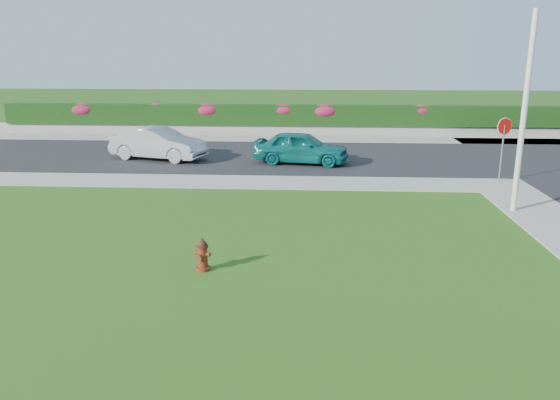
# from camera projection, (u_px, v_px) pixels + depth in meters

# --- Properties ---
(ground) EXTENTS (120.00, 120.00, 0.00)m
(ground) POSITION_uv_depth(u_px,v_px,m) (290.00, 289.00, 10.76)
(ground) COLOR black
(ground) RESTS_ON ground
(street_far) EXTENTS (26.00, 8.00, 0.04)m
(street_far) POSITION_uv_depth(u_px,v_px,m) (192.00, 156.00, 24.53)
(street_far) COLOR black
(street_far) RESTS_ON ground
(sidewalk_far) EXTENTS (24.00, 2.00, 0.04)m
(sidewalk_far) POSITION_uv_depth(u_px,v_px,m) (135.00, 180.00, 19.77)
(sidewalk_far) COLOR gray
(sidewalk_far) RESTS_ON ground
(curb_corner) EXTENTS (2.00, 2.00, 0.04)m
(curb_corner) POSITION_uv_depth(u_px,v_px,m) (501.00, 185.00, 19.02)
(curb_corner) COLOR gray
(curb_corner) RESTS_ON ground
(sidewalk_beyond) EXTENTS (34.00, 2.00, 0.04)m
(sidewalk_beyond) POSITION_uv_depth(u_px,v_px,m) (286.00, 139.00, 29.12)
(sidewalk_beyond) COLOR gray
(sidewalk_beyond) RESTS_ON ground
(retaining_wall) EXTENTS (34.00, 0.40, 0.60)m
(retaining_wall) POSITION_uv_depth(u_px,v_px,m) (287.00, 130.00, 30.49)
(retaining_wall) COLOR gray
(retaining_wall) RESTS_ON ground
(hedge) EXTENTS (32.00, 0.90, 1.10)m
(hedge) POSITION_uv_depth(u_px,v_px,m) (288.00, 115.00, 30.36)
(hedge) COLOR black
(hedge) RESTS_ON retaining_wall
(fire_hydrant) EXTENTS (0.37, 0.35, 0.71)m
(fire_hydrant) POSITION_uv_depth(u_px,v_px,m) (203.00, 255.00, 11.59)
(fire_hydrant) COLOR #4C1E0B
(fire_hydrant) RESTS_ON ground
(sedan_teal) EXTENTS (4.11, 2.20, 1.33)m
(sedan_teal) POSITION_uv_depth(u_px,v_px,m) (301.00, 147.00, 22.58)
(sedan_teal) COLOR #0D6864
(sedan_teal) RESTS_ON street_far
(sedan_silver) EXTENTS (4.40, 2.57, 1.37)m
(sedan_silver) POSITION_uv_depth(u_px,v_px,m) (158.00, 144.00, 23.43)
(sedan_silver) COLOR #A4A7AC
(sedan_silver) RESTS_ON street_far
(utility_pole) EXTENTS (0.16, 0.16, 5.65)m
(utility_pole) POSITION_uv_depth(u_px,v_px,m) (524.00, 115.00, 15.25)
(utility_pole) COLOR silver
(utility_pole) RESTS_ON ground
(stop_sign) EXTENTS (0.59, 0.26, 2.34)m
(stop_sign) POSITION_uv_depth(u_px,v_px,m) (504.00, 135.00, 19.08)
(stop_sign) COLOR slate
(stop_sign) RESTS_ON ground
(flower_clump_a) EXTENTS (1.54, 0.99, 0.77)m
(flower_clump_a) POSITION_uv_depth(u_px,v_px,m) (84.00, 109.00, 30.87)
(flower_clump_a) COLOR #B81F48
(flower_clump_a) RESTS_ON hedge
(flower_clump_b) EXTENTS (1.02, 0.66, 0.51)m
(flower_clump_b) POSITION_uv_depth(u_px,v_px,m) (156.00, 108.00, 30.60)
(flower_clump_b) COLOR #B81F48
(flower_clump_b) RESTS_ON hedge
(flower_clump_c) EXTENTS (1.49, 0.96, 0.75)m
(flower_clump_c) POSITION_uv_depth(u_px,v_px,m) (208.00, 110.00, 30.46)
(flower_clump_c) COLOR #B81F48
(flower_clump_c) RESTS_ON hedge
(flower_clump_d) EXTENTS (1.35, 0.87, 0.68)m
(flower_clump_d) POSITION_uv_depth(u_px,v_px,m) (284.00, 110.00, 30.21)
(flower_clump_d) COLOR #B81F48
(flower_clump_d) RESTS_ON hedge
(flower_clump_e) EXTENTS (1.56, 1.00, 0.78)m
(flower_clump_e) POSITION_uv_depth(u_px,v_px,m) (325.00, 111.00, 30.09)
(flower_clump_e) COLOR #B81F48
(flower_clump_e) RESTS_ON hedge
(flower_clump_f) EXTENTS (1.23, 0.79, 0.62)m
(flower_clump_f) POSITION_uv_depth(u_px,v_px,m) (421.00, 110.00, 29.77)
(flower_clump_f) COLOR #B81F48
(flower_clump_f) RESTS_ON hedge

